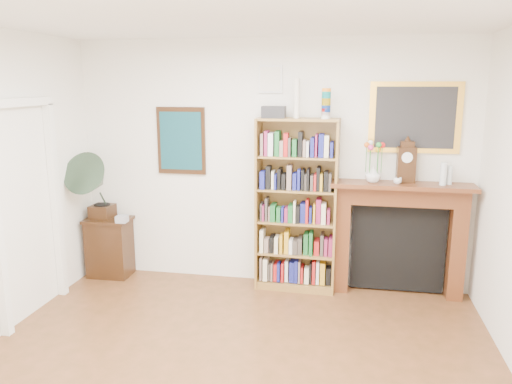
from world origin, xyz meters
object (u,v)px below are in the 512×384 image
bookshelf (297,196)px  mantel_clock (406,163)px  side_cabinet (110,247)px  teacup (398,181)px  cd_stack (122,219)px  fireplace (399,228)px  gramophone (94,182)px  flower_vase (373,174)px  bottle_left (443,174)px  bottle_right (449,175)px

bookshelf → mantel_clock: (1.15, 0.05, 0.40)m
side_cabinet → teacup: (3.33, -0.00, 0.94)m
teacup → bookshelf: bearing=178.2°
mantel_clock → cd_stack: bearing=179.4°
fireplace → gramophone: 3.50m
flower_vase → cd_stack: bearing=-176.7°
bookshelf → mantel_clock: bearing=4.6°
gramophone → cd_stack: gramophone is taller
flower_vase → teacup: (0.25, -0.04, -0.05)m
bottle_left → cd_stack: bearing=-177.5°
gramophone → teacup: size_ratio=9.49×
bottle_left → bookshelf: bearing=179.7°
side_cabinet → teacup: teacup is taller
bookshelf → fireplace: bookshelf is taller
bookshelf → bottle_left: bearing=1.6°
cd_stack → bottle_right: bearing=3.2°
gramophone → flower_vase: gramophone is taller
mantel_clock → teacup: bearing=-139.2°
bottle_left → fireplace: bearing=168.8°
gramophone → side_cabinet: bearing=55.1°
bottle_left → teacup: bearing=-177.0°
bookshelf → cd_stack: bearing=-173.5°
fireplace → cd_stack: size_ratio=12.52×
bottle_left → gramophone: bearing=-178.0°
flower_vase → gramophone: bearing=-177.4°
fireplace → bottle_left: (0.40, -0.08, 0.63)m
bookshelf → gramophone: bearing=-174.6°
fireplace → mantel_clock: 0.73m
side_cabinet → bottle_left: bottle_left is taller
teacup → side_cabinet: bearing=180.0°
side_cabinet → fireplace: 3.41m
cd_stack → mantel_clock: (3.17, 0.21, 0.72)m
fireplace → bottle_right: bottle_right is taller
mantel_clock → bottle_left: size_ratio=1.85×
fireplace → bottle_left: bottle_left is taller
fireplace → mantel_clock: bearing=-28.2°
side_cabinet → cd_stack: (0.24, -0.13, 0.40)m
flower_vase → bottle_right: 0.78m
mantel_clock → bottle_left: bearing=-14.1°
side_cabinet → gramophone: bearing=-128.2°
gramophone → mantel_clock: mantel_clock is taller
gramophone → bottle_right: bearing=4.6°
side_cabinet → gramophone: (-0.08, -0.11, 0.83)m
side_cabinet → cd_stack: cd_stack is taller
fireplace → cd_stack: bearing=-175.4°
side_cabinet → fireplace: bearing=0.3°
teacup → gramophone: bearing=-178.2°
cd_stack → teacup: bearing=2.4°
bookshelf → mantel_clock: size_ratio=5.03×
gramophone → fireplace: bearing=5.5°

